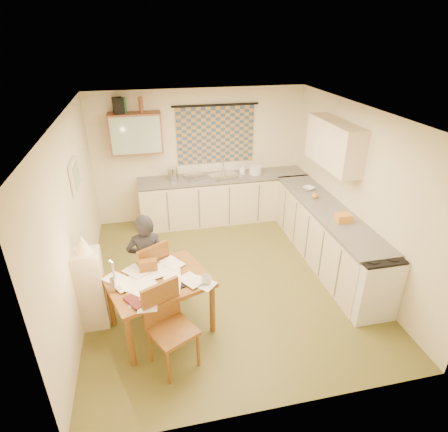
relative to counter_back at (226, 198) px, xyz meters
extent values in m
cube|color=brown|center=(-0.44, -1.95, -0.46)|extent=(4.00, 4.50, 0.02)
cube|color=white|center=(-0.44, -1.95, 2.06)|extent=(4.00, 4.50, 0.02)
cube|color=beige|center=(-0.44, 0.31, 0.80)|extent=(4.00, 0.02, 2.50)
cube|color=beige|center=(-0.44, -4.21, 0.80)|extent=(4.00, 0.02, 2.50)
cube|color=beige|center=(-2.45, -1.95, 0.80)|extent=(0.02, 4.50, 2.50)
cube|color=beige|center=(1.57, -1.95, 0.80)|extent=(0.02, 4.50, 2.50)
cube|color=#324967|center=(-0.14, 0.27, 1.20)|extent=(1.45, 0.03, 1.05)
cylinder|color=black|center=(-0.14, 0.25, 1.75)|extent=(1.60, 0.04, 0.04)
cube|color=brown|center=(-1.59, 0.13, 1.35)|extent=(0.90, 0.34, 0.70)
cube|color=#99B2A5|center=(-1.59, -0.04, 1.35)|extent=(0.84, 0.02, 0.64)
cube|color=beige|center=(1.39, -1.40, 1.40)|extent=(0.34, 1.30, 0.70)
cube|color=beige|center=(-2.41, -1.55, 1.25)|extent=(0.04, 0.50, 0.40)
cube|color=beige|center=(-2.38, -1.55, 1.25)|extent=(0.01, 0.42, 0.32)
cube|color=beige|center=(0.00, 0.00, -0.02)|extent=(3.30, 0.60, 0.86)
cube|color=#5D5957|center=(0.00, 0.00, 0.45)|extent=(3.30, 0.62, 0.04)
cube|color=beige|center=(1.26, -1.72, -0.02)|extent=(0.60, 2.95, 0.86)
cube|color=#5D5957|center=(1.26, -1.72, 0.45)|extent=(0.62, 2.95, 0.04)
cube|color=white|center=(1.26, -3.04, -0.01)|extent=(0.59, 0.59, 0.88)
cube|color=black|center=(1.26, -3.04, 0.44)|extent=(0.56, 0.56, 0.03)
cube|color=silver|center=(-0.02, 0.00, 0.43)|extent=(0.65, 0.58, 0.10)
cylinder|color=silver|center=(-0.01, 0.18, 0.61)|extent=(0.03, 0.03, 0.28)
cube|color=silver|center=(-0.60, 0.00, 0.50)|extent=(0.44, 0.41, 0.06)
cylinder|color=silver|center=(-1.00, 0.00, 0.59)|extent=(0.21, 0.21, 0.24)
cylinder|color=white|center=(0.58, 0.00, 0.55)|extent=(0.26, 0.26, 0.16)
imported|color=white|center=(0.34, 0.05, 0.57)|extent=(0.17, 0.17, 0.21)
imported|color=white|center=(1.26, -0.96, 0.49)|extent=(0.33, 0.33, 0.05)
cube|color=orange|center=(1.26, -2.19, 0.53)|extent=(0.22, 0.17, 0.12)
sphere|color=orange|center=(1.21, -1.33, 0.52)|extent=(0.10, 0.10, 0.10)
cube|color=black|center=(-1.83, 0.13, 1.83)|extent=(0.20, 0.23, 0.26)
cylinder|color=#195926|center=(-1.73, 0.13, 1.83)|extent=(0.08, 0.08, 0.26)
cylinder|color=brown|center=(-1.45, 0.13, 1.83)|extent=(0.09, 0.09, 0.26)
cube|color=brown|center=(-1.46, -2.80, 0.27)|extent=(1.39, 1.21, 0.05)
cube|color=brown|center=(-1.59, -2.23, 0.03)|extent=(0.62, 0.62, 0.04)
cube|color=brown|center=(-1.49, -2.41, 0.30)|extent=(0.41, 0.27, 0.49)
cube|color=brown|center=(-1.36, -3.41, 0.03)|extent=(0.61, 0.61, 0.04)
cube|color=brown|center=(-1.45, -3.22, 0.30)|extent=(0.42, 0.24, 0.50)
imported|color=black|center=(-1.58, -2.28, 0.24)|extent=(0.50, 0.33, 1.37)
cube|color=beige|center=(-2.28, -2.54, 0.09)|extent=(0.32, 0.30, 1.09)
cone|color=beige|center=(-2.28, -2.54, 0.75)|extent=(0.20, 0.20, 0.22)
cube|color=brown|center=(-1.56, -2.60, 0.38)|extent=(0.22, 0.11, 0.16)
imported|color=white|center=(-0.90, -2.98, 0.35)|extent=(0.23, 0.23, 0.09)
imported|color=maroon|center=(-1.79, -3.20, 0.31)|extent=(0.46, 0.46, 0.03)
imported|color=orange|center=(-1.81, -3.01, 0.31)|extent=(0.21, 0.25, 0.02)
cube|color=orange|center=(-1.62, -3.16, 0.32)|extent=(0.14, 0.13, 0.04)
cube|color=black|center=(-1.22, -3.01, 0.31)|extent=(0.14, 0.08, 0.02)
cylinder|color=silver|center=(-1.96, -2.91, 0.39)|extent=(0.08, 0.08, 0.18)
cylinder|color=white|center=(-1.94, -2.91, 0.59)|extent=(0.02, 0.02, 0.22)
sphere|color=#FFCC66|center=(-1.96, -2.91, 0.71)|extent=(0.02, 0.02, 0.02)
cube|color=white|center=(-1.49, -3.05, 0.30)|extent=(0.35, 0.36, 0.00)
cube|color=white|center=(-1.69, -3.10, 0.30)|extent=(0.22, 0.31, 0.00)
cube|color=white|center=(-1.55, -2.95, 0.30)|extent=(0.35, 0.36, 0.00)
cube|color=white|center=(-0.95, -2.99, 0.30)|extent=(0.36, 0.36, 0.00)
cube|color=white|center=(-1.73, -2.79, 0.31)|extent=(0.35, 0.36, 0.00)
cube|color=white|center=(-1.77, -2.87, 0.31)|extent=(0.31, 0.36, 0.00)
cube|color=white|center=(-1.95, -2.69, 0.31)|extent=(0.36, 0.36, 0.00)
cube|color=white|center=(-1.60, -3.22, 0.31)|extent=(0.23, 0.31, 0.00)
cube|color=white|center=(-1.62, -2.72, 0.31)|extent=(0.27, 0.34, 0.00)
cube|color=white|center=(-1.29, -2.71, 0.31)|extent=(0.23, 0.31, 0.00)
cube|color=white|center=(-1.58, -2.88, 0.31)|extent=(0.31, 0.35, 0.00)
cube|color=white|center=(-1.31, -2.98, 0.32)|extent=(0.26, 0.33, 0.00)
cube|color=white|center=(-1.26, -2.50, 0.32)|extent=(0.34, 0.36, 0.00)
cube|color=white|center=(-1.45, -2.64, 0.32)|extent=(0.29, 0.35, 0.00)
cube|color=white|center=(-1.72, -2.59, 0.32)|extent=(0.35, 0.36, 0.00)
cube|color=white|center=(-1.07, -2.92, 0.32)|extent=(0.34, 0.36, 0.00)
cube|color=white|center=(-1.87, -2.82, 0.32)|extent=(0.33, 0.36, 0.00)
cube|color=white|center=(-1.68, -2.97, 0.33)|extent=(0.36, 0.35, 0.00)
camera|label=1|loc=(-1.47, -6.54, 3.01)|focal=30.00mm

